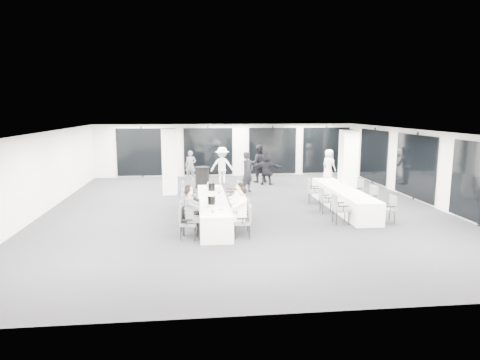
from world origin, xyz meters
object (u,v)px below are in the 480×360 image
Objects in this scene: chair_main_right_second at (242,212)px; chair_side_left_far at (312,189)px; standing_guest_c at (222,163)px; chair_main_left_near at (186,220)px; chair_side_right_mid at (370,197)px; ice_bucket_far at (212,187)px; banquet_table_main at (213,210)px; chair_main_right_fourth at (236,199)px; chair_main_right_far at (234,193)px; standing_guest_a at (248,170)px; chair_main_left_far at (187,194)px; standing_guest_b at (258,161)px; banquet_table_side at (343,199)px; cocktail_table at (202,177)px; chair_side_left_near at (338,207)px; chair_main_right_mid at (240,206)px; standing_guest_e at (329,163)px; chair_main_left_second at (186,215)px; chair_side_right_far at (356,189)px; ice_bucket_near at (211,200)px; standing_guest_g at (191,164)px; chair_main_left_fourth at (187,201)px; chair_main_left_mid at (187,207)px; chair_side_left_mid at (325,198)px; standing_guest_f at (267,166)px; chair_main_right_near at (245,219)px.

chair_main_right_second is 0.99× the size of chair_side_left_far.
chair_main_left_near is at bearing 91.00° from standing_guest_c.
ice_bucket_far is (-5.57, 0.66, 0.35)m from chair_side_right_mid.
banquet_table_main is 5.07× the size of chair_main_right_fourth.
chair_main_left_near is 0.88× the size of chair_main_right_far.
banquet_table_main is 2.51× the size of standing_guest_a.
standing_guest_b is (3.43, 5.55, 0.47)m from chair_main_left_far.
banquet_table_side is 6.52m from standing_guest_b.
chair_side_left_near is (4.15, -6.64, 0.04)m from cocktail_table.
chair_main_right_mid is 9.55m from standing_guest_e.
chair_main_left_near is 0.95× the size of chair_main_left_second.
chair_main_right_fourth is at bearing 76.98° from chair_side_right_mid.
cocktail_table is at bearing 42.86° from chair_side_right_far.
ice_bucket_near reaches higher than cocktail_table.
chair_side_right_mid is 0.55× the size of standing_guest_g.
chair_main_left_second reaches higher than chair_side_right_mid.
chair_main_left_far is 5.63m from standing_guest_c.
chair_main_right_second is 0.55× the size of standing_guest_g.
standing_guest_e is at bearing 50.05° from banquet_table_main.
chair_side_right_far reaches higher than chair_main_left_fourth.
chair_main_left_near is 0.95× the size of chair_main_left_mid.
chair_side_right_far reaches higher than banquet_table_side.
ice_bucket_near reaches higher than banquet_table_main.
chair_side_left_far is (4.77, 3.60, -0.01)m from chair_main_left_second.
chair_side_left_mid is (3.10, -0.96, -0.09)m from chair_main_right_far.
standing_guest_b is (-2.18, 6.10, 0.68)m from banquet_table_side.
chair_side_left_near is (4.77, -0.44, -0.01)m from chair_main_left_mid.
standing_guest_g reaches higher than cocktail_table.
ice_bucket_near is at bearing 155.37° from chair_main_left_near.
ice_bucket_far is at bearing -160.48° from standing_guest_a.
chair_side_left_far is 0.56× the size of standing_guest_g.
standing_guest_f is (2.09, -0.55, -0.10)m from standing_guest_c.
chair_main_left_mid is 4.88m from chair_side_left_mid.
standing_guest_b is 1.18× the size of standing_guest_f.
standing_guest_a is at bearing 30.75° from chair_side_right_mid.
banquet_table_side is 3.96m from chair_main_right_fourth.
chair_main_right_mid is (0.00, 0.73, 0.03)m from chair_main_right_second.
chair_main_left_second is 0.49× the size of standing_guest_a.
banquet_table_side is 3.97m from chair_main_right_far.
chair_main_left_second is 9.26m from standing_guest_b.
chair_main_right_far is at bearing 70.45° from standing_guest_b.
chair_side_right_far is 5.26m from standing_guest_f.
standing_guest_a is 7.64× the size of ice_bucket_near.
chair_main_right_near is at bearing -169.72° from chair_main_right_mid.
chair_main_right_far is at bearing 19.56° from ice_bucket_far.
standing_guest_c reaches higher than cocktail_table.
chair_side_left_near is at bearing 12.94° from chair_side_left_far.
ice_bucket_near reaches higher than chair_main_right_mid.
chair_main_right_fourth is 1.04× the size of chair_side_left_near.
banquet_table_side is 0.96m from chair_side_right_mid.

